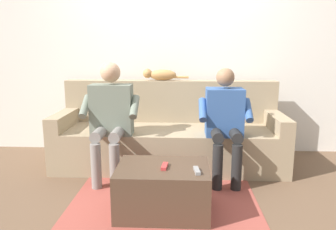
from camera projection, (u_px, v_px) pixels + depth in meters
The scene contains 10 objects.
ground_plane at pixel (166, 190), 3.13m from camera, with size 8.00×8.00×0.00m, color brown.
back_wall at pixel (171, 45), 4.15m from camera, with size 5.30×0.06×2.73m, color silver.
couch at pixel (169, 136), 3.80m from camera, with size 2.54×0.87×0.95m.
coffee_table at pixel (163, 189), 2.69m from camera, with size 0.75×0.55×0.39m.
person_left_seated at pixel (225, 117), 3.30m from camera, with size 0.53×0.55×1.14m.
person_right_seated at pixel (110, 114), 3.32m from camera, with size 0.58×0.51×1.19m.
cat_on_backrest at pixel (160, 75), 3.94m from camera, with size 0.55×0.14×0.14m.
remote_red at pixel (165, 166), 2.62m from camera, with size 0.14×0.04×0.02m, color #B73333.
remote_gray at pixel (197, 171), 2.53m from camera, with size 0.14×0.04×0.02m, color gray.
floor_rug at pixel (164, 204), 2.84m from camera, with size 1.64×1.53×0.01m, color #9E473D.
Camera 1 is at (-0.16, 3.51, 1.34)m, focal length 35.02 mm.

